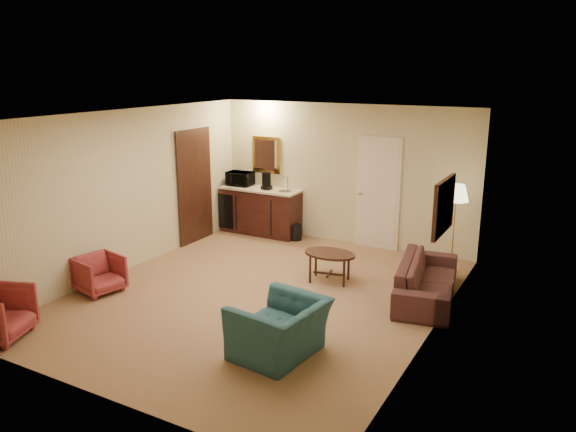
% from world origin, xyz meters
% --- Properties ---
extents(ground, '(6.00, 6.00, 0.00)m').
position_xyz_m(ground, '(0.00, 0.00, 0.00)').
color(ground, '#9A724E').
rests_on(ground, ground).
extents(room_walls, '(5.02, 6.01, 2.61)m').
position_xyz_m(room_walls, '(-0.10, 0.77, 1.72)').
color(room_walls, beige).
rests_on(room_walls, ground).
extents(wetbar_cabinet, '(1.64, 0.58, 0.92)m').
position_xyz_m(wetbar_cabinet, '(-1.65, 2.72, 0.46)').
color(wetbar_cabinet, '#361711').
rests_on(wetbar_cabinet, ground).
extents(sofa, '(0.90, 2.02, 0.76)m').
position_xyz_m(sofa, '(2.15, 1.09, 0.38)').
color(sofa, black).
rests_on(sofa, ground).
extents(teal_armchair, '(0.77, 1.08, 0.88)m').
position_xyz_m(teal_armchair, '(1.11, -1.39, 0.44)').
color(teal_armchair, '#204750').
rests_on(teal_armchair, ground).
extents(rose_chair_near, '(0.67, 0.70, 0.61)m').
position_xyz_m(rose_chair_near, '(-2.15, -1.02, 0.31)').
color(rose_chair_near, '#993432').
rests_on(rose_chair_near, ground).
extents(coffee_table, '(0.90, 0.69, 0.47)m').
position_xyz_m(coffee_table, '(0.65, 1.00, 0.24)').
color(coffee_table, '#311910').
rests_on(coffee_table, ground).
extents(floor_lamp, '(0.43, 0.43, 1.44)m').
position_xyz_m(floor_lamp, '(2.20, 2.40, 0.72)').
color(floor_lamp, '#B1883B').
rests_on(floor_lamp, ground).
extents(waste_bin, '(0.27, 0.27, 0.31)m').
position_xyz_m(waste_bin, '(-0.82, 2.65, 0.15)').
color(waste_bin, black).
rests_on(waste_bin, ground).
extents(microwave, '(0.52, 0.32, 0.34)m').
position_xyz_m(microwave, '(-2.15, 2.75, 1.09)').
color(microwave, black).
rests_on(microwave, wetbar_cabinet).
extents(coffee_maker, '(0.20, 0.20, 0.33)m').
position_xyz_m(coffee_maker, '(-1.50, 2.70, 1.09)').
color(coffee_maker, black).
rests_on(coffee_maker, wetbar_cabinet).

